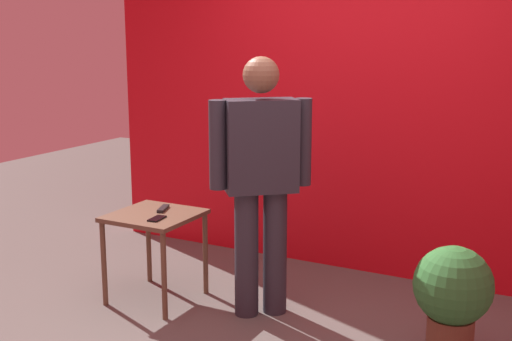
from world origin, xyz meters
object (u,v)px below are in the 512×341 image
object	(u,v)px
side_table	(155,226)
potted_plant	(452,295)
tv_remote	(163,209)
cell_phone	(157,219)
standing_person	(261,174)

from	to	relation	value
side_table	potted_plant	size ratio (longest dim) A/B	0.91
side_table	potted_plant	bearing A→B (deg)	0.62
tv_remote	potted_plant	world-z (taller)	potted_plant
cell_phone	potted_plant	bearing A→B (deg)	-2.42
potted_plant	tv_remote	bearing A→B (deg)	177.68
side_table	cell_phone	xyz separation A→B (m)	(0.10, -0.11, 0.10)
standing_person	side_table	xyz separation A→B (m)	(-0.75, -0.14, -0.42)
standing_person	potted_plant	world-z (taller)	standing_person
standing_person	cell_phone	xyz separation A→B (m)	(-0.65, -0.25, -0.32)
potted_plant	cell_phone	bearing A→B (deg)	-176.07
side_table	cell_phone	size ratio (longest dim) A/B	4.32
side_table	tv_remote	xyz separation A→B (m)	(-0.00, 0.10, 0.10)
standing_person	cell_phone	size ratio (longest dim) A/B	11.75
tv_remote	side_table	bearing A→B (deg)	-109.99
cell_phone	tv_remote	bearing A→B (deg)	109.53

